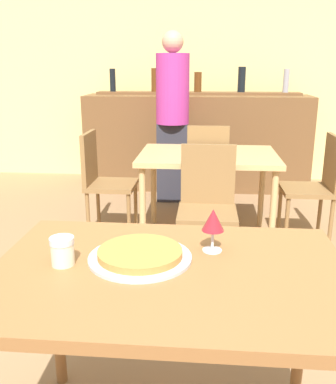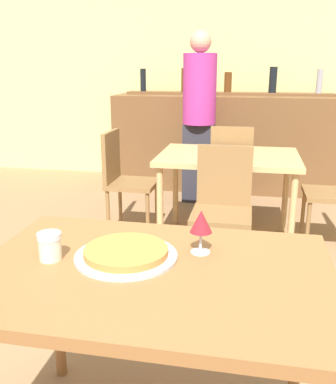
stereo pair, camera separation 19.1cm
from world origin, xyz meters
TOP-DOWN VIEW (x-y plane):
  - wall_back at (0.00, 4.28)m, footprint 8.00×0.05m
  - dining_table_near at (0.00, 0.00)m, footprint 1.19×0.82m
  - dining_table_far at (0.13, 2.13)m, footprint 1.10×0.81m
  - bar_counter at (0.00, 3.78)m, footprint 2.60×0.56m
  - bar_back_shelf at (0.00, 3.92)m, footprint 2.39×0.24m
  - chair_far_side_front at (0.13, 1.56)m, footprint 0.40×0.40m
  - chair_far_side_back at (0.13, 2.70)m, footprint 0.40×0.40m
  - chair_far_side_left at (-0.75, 2.13)m, footprint 0.40×0.40m
  - chair_far_side_right at (1.01, 2.13)m, footprint 0.40×0.40m
  - pizza_tray at (-0.11, 0.06)m, footprint 0.36×0.36m
  - cheese_shaker at (-0.36, -0.00)m, footprint 0.08×0.08m
  - person_standing at (-0.24, 3.20)m, footprint 0.34×0.34m
  - wine_glass at (0.14, 0.16)m, footprint 0.08×0.08m

SIDE VIEW (x-z plane):
  - chair_far_side_front at x=0.13m, z-range 0.08..0.97m
  - chair_far_side_back at x=0.13m, z-range 0.08..0.97m
  - chair_far_side_left at x=-0.75m, z-range 0.08..0.97m
  - chair_far_side_right at x=1.01m, z-range 0.08..0.97m
  - bar_counter at x=0.00m, z-range 0.00..1.09m
  - dining_table_far at x=0.13m, z-range 0.29..1.03m
  - dining_table_near at x=0.00m, z-range 0.31..1.09m
  - pizza_tray at x=-0.11m, z-range 0.78..0.81m
  - cheese_shaker at x=-0.36m, z-range 0.78..0.88m
  - wine_glass at x=0.14m, z-range 0.81..0.97m
  - person_standing at x=-0.24m, z-range 0.08..1.84m
  - bar_back_shelf at x=0.00m, z-range 1.00..1.31m
  - wall_back at x=0.00m, z-range 0.00..2.80m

